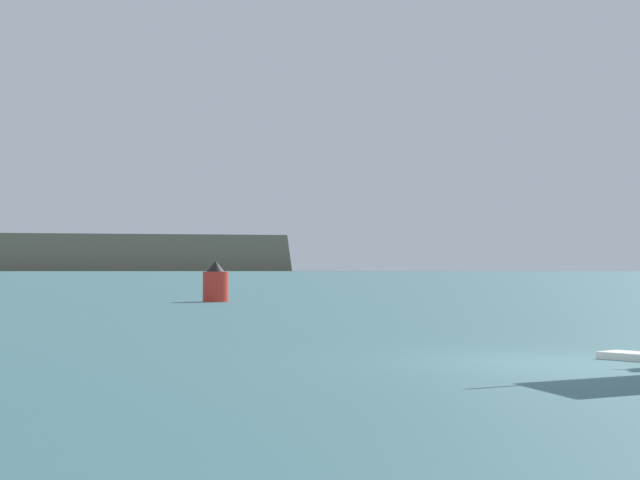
% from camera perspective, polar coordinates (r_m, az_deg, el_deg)
% --- Properties ---
extents(ground_plane, '(4000.00, 4000.00, 0.00)m').
position_cam_1_polar(ground_plane, '(17.13, 13.00, -6.76)').
color(ground_plane, '#386066').
extents(distant_headland, '(673.08, 384.50, 35.85)m').
position_cam_1_polar(distant_headland, '(1192.67, -1.28, -0.89)').
color(distant_headland, '#756B56').
rests_on(distant_headland, ground_plane).
extents(channel_buoy, '(1.22, 1.22, 1.93)m').
position_cam_1_polar(channel_buoy, '(48.04, -5.93, -2.47)').
color(channel_buoy, red).
rests_on(channel_buoy, ground_plane).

